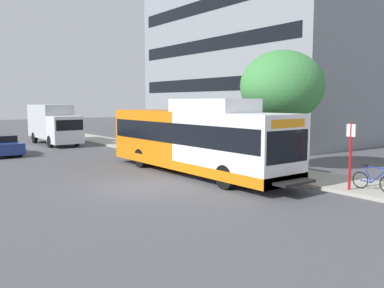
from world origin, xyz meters
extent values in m
plane|color=#4C4C51|center=(0.00, 8.00, 0.00)|extent=(120.00, 120.00, 0.00)
cube|color=#A8A399|center=(7.00, 6.00, 0.07)|extent=(3.00, 56.00, 0.14)
cube|color=white|center=(3.72, -1.71, 1.69)|extent=(2.54, 5.80, 2.73)
cube|color=orange|center=(3.72, 4.09, 1.69)|extent=(2.54, 5.80, 2.73)
cube|color=orange|center=(3.72, 1.19, 0.54)|extent=(2.57, 11.60, 0.44)
cube|color=black|center=(3.72, 1.19, 2.05)|extent=(2.58, 11.25, 0.96)
cube|color=black|center=(3.72, -4.57, 1.85)|extent=(2.34, 0.10, 1.24)
cube|color=orange|center=(3.72, -4.58, 2.72)|extent=(1.91, 0.08, 0.32)
cube|color=white|center=(3.72, -0.26, 3.35)|extent=(2.16, 4.06, 0.60)
cube|color=black|center=(3.72, -4.96, 0.55)|extent=(1.78, 0.60, 0.10)
cylinder|color=black|center=(2.59, -2.40, 0.50)|extent=(0.30, 1.00, 1.00)
cylinder|color=black|center=(4.85, -2.40, 0.50)|extent=(0.30, 1.00, 1.00)
cylinder|color=black|center=(2.59, 4.38, 0.50)|extent=(0.30, 1.00, 1.00)
cylinder|color=black|center=(4.85, 4.38, 0.50)|extent=(0.30, 1.00, 1.00)
cylinder|color=red|center=(5.91, -5.84, 1.44)|extent=(0.10, 0.10, 2.60)
cube|color=white|center=(5.89, -5.84, 2.44)|extent=(0.04, 0.36, 0.48)
torus|color=black|center=(6.48, -5.96, 0.47)|extent=(0.04, 0.66, 0.66)
cylinder|color=navy|center=(6.48, -6.71, 0.74)|extent=(0.05, 0.64, 0.64)
cylinder|color=navy|center=(6.48, -6.26, 0.74)|extent=(0.05, 0.34, 0.62)
cylinder|color=navy|center=(6.48, -6.56, 1.04)|extent=(0.05, 0.90, 0.05)
cylinder|color=navy|center=(6.48, -6.19, 0.46)|extent=(0.05, 0.45, 0.08)
cube|color=black|center=(6.48, -6.11, 1.08)|extent=(0.12, 0.24, 0.06)
cylinder|color=#4C3823|center=(7.78, -0.81, 1.43)|extent=(0.28, 0.28, 2.58)
ellipsoid|color=#3D8442|center=(7.78, -0.81, 4.30)|extent=(4.20, 4.20, 3.57)
cube|color=navy|center=(-2.22, 14.27, 0.55)|extent=(1.80, 4.50, 0.70)
cube|color=black|center=(-2.22, 14.37, 1.05)|extent=(1.48, 2.34, 0.56)
cylinder|color=black|center=(-1.42, 12.92, 0.32)|extent=(0.20, 0.64, 0.64)
cylinder|color=black|center=(-1.42, 15.62, 0.32)|extent=(0.20, 0.64, 0.64)
cube|color=silver|center=(2.74, 16.22, 1.35)|extent=(2.30, 2.00, 2.10)
cube|color=#B2B7BC|center=(2.74, 19.72, 1.90)|extent=(2.30, 5.00, 2.70)
cube|color=black|center=(2.74, 15.25, 1.75)|extent=(2.07, 0.08, 0.80)
cylinder|color=black|center=(1.71, 16.66, 0.46)|extent=(0.26, 0.92, 0.92)
cylinder|color=black|center=(3.77, 16.66, 0.46)|extent=(0.26, 0.92, 0.92)
cylinder|color=black|center=(1.71, 20.80, 0.46)|extent=(0.26, 0.92, 0.92)
cylinder|color=black|center=(3.77, 20.80, 0.46)|extent=(0.26, 0.92, 0.92)
cube|color=black|center=(19.16, 12.16, 1.64)|extent=(11.04, 19.14, 1.10)
cube|color=black|center=(19.16, 12.16, 4.93)|extent=(11.04, 19.14, 1.10)
cube|color=black|center=(19.16, 12.16, 8.22)|extent=(11.04, 19.14, 1.10)
cube|color=black|center=(19.16, 12.16, 11.51)|extent=(11.04, 19.14, 1.10)
cylinder|color=#B7B7BC|center=(22.08, 31.28, 3.43)|extent=(1.10, 1.10, 6.87)
cylinder|color=#B7B7BC|center=(22.08, 31.28, 10.30)|extent=(0.91, 0.91, 6.87)
camera|label=1|loc=(-8.15, -14.33, 3.55)|focal=37.63mm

